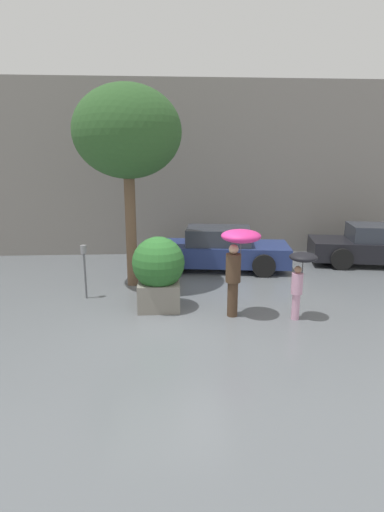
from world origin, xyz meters
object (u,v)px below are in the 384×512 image
at_px(planter_box, 159,271).
at_px(person_adult, 238,252).
at_px(parked_car_far, 380,246).
at_px(parking_meter, 84,261).
at_px(person_child, 300,271).
at_px(parked_car_near, 218,250).
at_px(street_tree, 127,133).

distance_m(planter_box, person_adult, 1.88).
xyz_separation_m(parked_car_far, parking_meter, (-8.88, -2.72, 0.35)).
bearing_deg(planter_box, person_child, -15.39).
bearing_deg(planter_box, parked_car_near, 61.88).
xyz_separation_m(person_adult, parked_car_far, (5.37, 4.10, -0.84)).
bearing_deg(planter_box, street_tree, 112.35).
xyz_separation_m(parked_car_near, parked_car_far, (5.29, 0.17, 0.00)).
distance_m(person_adult, street_tree, 4.28).
bearing_deg(parked_car_far, person_child, 148.09).
bearing_deg(street_tree, parking_meter, -135.18).
relative_size(person_child, street_tree, 0.28).
relative_size(parked_car_near, parking_meter, 3.36).
bearing_deg(parked_car_near, person_child, -155.94).
relative_size(person_child, parking_meter, 1.09).
xyz_separation_m(parked_car_near, parking_meter, (-3.59, -2.55, 0.35)).
bearing_deg(street_tree, person_adult, -44.72).
distance_m(person_adult, parked_car_far, 6.81).
distance_m(parked_car_near, parked_car_far, 5.29).
bearing_deg(parking_meter, street_tree, 44.82).
bearing_deg(person_child, parked_car_near, 91.99).
height_order(planter_box, parked_car_far, planter_box).
height_order(parked_car_far, parking_meter, parking_meter).
height_order(person_adult, parked_car_far, person_adult).
xyz_separation_m(planter_box, street_tree, (-0.75, 1.83, 3.08)).
distance_m(person_child, parked_car_far, 5.97).
bearing_deg(person_child, parking_meter, 147.31).
height_order(planter_box, parked_car_near, planter_box).
height_order(planter_box, street_tree, street_tree).
xyz_separation_m(person_adult, parked_car_near, (0.09, 3.93, -0.84)).
relative_size(parked_car_far, street_tree, 0.88).
relative_size(planter_box, person_adult, 0.87).
relative_size(person_child, parked_car_far, 0.32).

